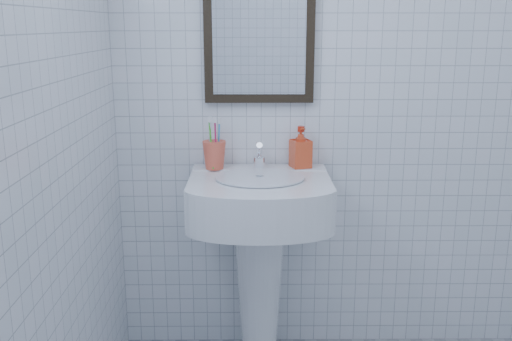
{
  "coord_description": "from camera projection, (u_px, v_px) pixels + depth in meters",
  "views": [
    {
      "loc": [
        -0.46,
        -1.45,
        1.59
      ],
      "look_at": [
        -0.44,
        0.86,
        1.0
      ],
      "focal_mm": 40.0,
      "sensor_mm": 36.0,
      "label": 1
    }
  ],
  "objects": [
    {
      "name": "washbasin",
      "position": [
        259.0,
        239.0,
        2.6
      ],
      "size": [
        0.62,
        0.45,
        0.95
      ],
      "color": "white",
      "rests_on": "ground"
    },
    {
      "name": "faucet",
      "position": [
        259.0,
        157.0,
        2.62
      ],
      "size": [
        0.05,
        0.12,
        0.13
      ],
      "color": "white",
      "rests_on": "washbasin"
    },
    {
      "name": "wall_mirror",
      "position": [
        259.0,
        34.0,
        2.56
      ],
      "size": [
        0.5,
        0.04,
        0.62
      ],
      "color": "black",
      "rests_on": "wall_back"
    },
    {
      "name": "wall_left",
      "position": [
        6.0,
        159.0,
        1.49
      ],
      "size": [
        0.02,
        2.4,
        2.5
      ],
      "primitive_type": "cube",
      "color": "white",
      "rests_on": "ground"
    },
    {
      "name": "toothbrush_cup",
      "position": [
        214.0,
        155.0,
        2.62
      ],
      "size": [
        0.12,
        0.12,
        0.13
      ],
      "primitive_type": null,
      "rotation": [
        0.0,
        0.0,
        0.1
      ],
      "color": "#EF5C40",
      "rests_on": "washbasin"
    },
    {
      "name": "wall_back",
      "position": [
        349.0,
        100.0,
        2.66
      ],
      "size": [
        2.2,
        0.02,
        2.5
      ],
      "primitive_type": "cube",
      "color": "white",
      "rests_on": "ground"
    },
    {
      "name": "soap_dispenser",
      "position": [
        301.0,
        147.0,
        2.64
      ],
      "size": [
        0.11,
        0.11,
        0.19
      ],
      "primitive_type": "imported",
      "rotation": [
        0.0,
        0.0,
        0.31
      ],
      "color": "red",
      "rests_on": "washbasin"
    }
  ]
}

